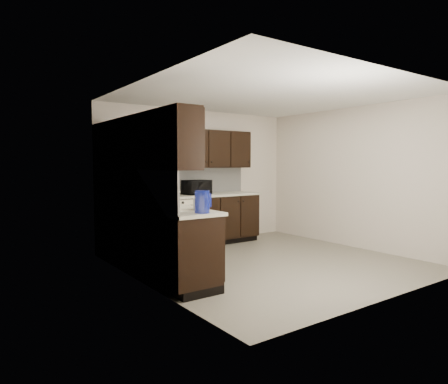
{
  "coord_description": "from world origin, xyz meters",
  "views": [
    {
      "loc": [
        -4.01,
        -4.46,
        1.49
      ],
      "look_at": [
        -0.41,
        0.6,
        1.05
      ],
      "focal_mm": 32.0,
      "sensor_mm": 36.0,
      "label": 1
    }
  ],
  "objects_px": {
    "microwave": "(197,187)",
    "toaster_oven": "(160,189)",
    "blue_pitcher": "(202,202)",
    "sink": "(170,213)",
    "storage_bin": "(159,198)"
  },
  "relations": [
    {
      "from": "storage_bin",
      "to": "microwave",
      "type": "bearing_deg",
      "value": 42.48
    },
    {
      "from": "toaster_oven",
      "to": "storage_bin",
      "type": "xyz_separation_m",
      "value": [
        -0.69,
        -1.36,
        -0.03
      ]
    },
    {
      "from": "toaster_oven",
      "to": "storage_bin",
      "type": "height_order",
      "value": "toaster_oven"
    },
    {
      "from": "storage_bin",
      "to": "blue_pitcher",
      "type": "distance_m",
      "value": 1.12
    },
    {
      "from": "sink",
      "to": "blue_pitcher",
      "type": "relative_size",
      "value": 3.23
    },
    {
      "from": "microwave",
      "to": "blue_pitcher",
      "type": "distance_m",
      "value": 2.76
    },
    {
      "from": "storage_bin",
      "to": "blue_pitcher",
      "type": "relative_size",
      "value": 1.77
    },
    {
      "from": "sink",
      "to": "storage_bin",
      "type": "bearing_deg",
      "value": 81.97
    },
    {
      "from": "sink",
      "to": "toaster_oven",
      "type": "relative_size",
      "value": 2.26
    },
    {
      "from": "microwave",
      "to": "blue_pitcher",
      "type": "relative_size",
      "value": 1.86
    },
    {
      "from": "microwave",
      "to": "blue_pitcher",
      "type": "height_order",
      "value": "microwave"
    },
    {
      "from": "sink",
      "to": "microwave",
      "type": "relative_size",
      "value": 1.73
    },
    {
      "from": "microwave",
      "to": "toaster_oven",
      "type": "xyz_separation_m",
      "value": [
        -0.69,
        0.1,
        -0.02
      ]
    },
    {
      "from": "storage_bin",
      "to": "toaster_oven",
      "type": "bearing_deg",
      "value": 63.05
    },
    {
      "from": "microwave",
      "to": "sink",
      "type": "bearing_deg",
      "value": -138.37
    }
  ]
}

